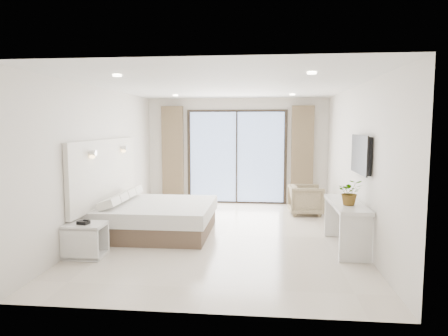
# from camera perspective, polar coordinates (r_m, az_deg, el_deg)

# --- Properties ---
(ground) EXTENTS (6.20, 6.20, 0.00)m
(ground) POSITION_cam_1_polar(r_m,az_deg,el_deg) (7.45, 0.17, -9.55)
(ground) COLOR beige
(ground) RESTS_ON ground
(room_shell) EXTENTS (4.62, 6.22, 2.72)m
(room_shell) POSITION_cam_1_polar(r_m,az_deg,el_deg) (7.94, -0.74, 3.01)
(room_shell) COLOR silver
(room_shell) RESTS_ON ground
(bed) EXTENTS (2.03, 1.93, 0.71)m
(bed) POSITION_cam_1_polar(r_m,az_deg,el_deg) (7.62, -9.63, -6.96)
(bed) COLOR brown
(bed) RESTS_ON ground
(nightstand) EXTENTS (0.58, 0.47, 0.52)m
(nightstand) POSITION_cam_1_polar(r_m,az_deg,el_deg) (6.54, -19.18, -9.73)
(nightstand) COLOR silver
(nightstand) RESTS_ON ground
(phone) EXTENTS (0.19, 0.16, 0.05)m
(phone) POSITION_cam_1_polar(r_m,az_deg,el_deg) (6.43, -19.45, -7.35)
(phone) COLOR black
(phone) RESTS_ON nightstand
(console_desk) EXTENTS (0.49, 1.55, 0.77)m
(console_desk) POSITION_cam_1_polar(r_m,az_deg,el_deg) (6.83, 17.07, -6.43)
(console_desk) COLOR silver
(console_desk) RESTS_ON ground
(plant) EXTENTS (0.39, 0.43, 0.32)m
(plant) POSITION_cam_1_polar(r_m,az_deg,el_deg) (6.53, 17.57, -3.70)
(plant) COLOR #33662D
(plant) RESTS_ON console_desk
(armchair) EXTENTS (0.71, 0.75, 0.74)m
(armchair) POSITION_cam_1_polar(r_m,az_deg,el_deg) (9.23, 11.61, -4.28)
(armchair) COLOR #948561
(armchair) RESTS_ON ground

